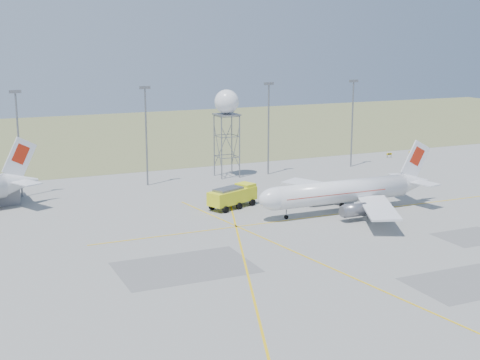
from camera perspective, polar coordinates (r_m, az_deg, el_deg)
name	(u,v)px	position (r m, az deg, el deg)	size (l,w,h in m)	color
ground	(375,282)	(86.65, 11.48, -8.52)	(400.00, 400.00, 0.00)	gray
grass_strip	(111,135)	(213.10, -10.98, 3.75)	(400.00, 120.00, 0.03)	#606F3D
mast_a	(18,135)	(133.28, -18.40, 3.68)	(2.20, 0.50, 20.50)	slate
mast_b	(146,128)	(138.01, -8.02, 4.45)	(2.20, 0.50, 20.50)	slate
mast_c	(269,121)	(148.23, 2.45, 5.08)	(2.20, 0.50, 20.50)	slate
mast_d	(352,116)	(159.27, 9.58, 5.41)	(2.20, 0.50, 20.50)	slate
taxi_sign_near	(389,154)	(174.65, 12.62, 2.16)	(1.60, 0.17, 1.20)	black
taxi_sign_far	(411,152)	(178.90, 14.42, 2.30)	(1.60, 0.17, 1.20)	black
airliner_main	(344,192)	(118.27, 8.89, -1.00)	(34.90, 33.99, 11.89)	white
radar_tower	(227,128)	(145.57, -1.14, 4.44)	(5.29, 5.29, 19.15)	slate
fire_truck	(233,197)	(120.39, -0.56, -1.48)	(10.35, 6.84, 3.94)	yellow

